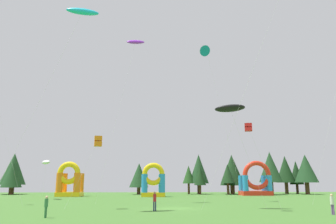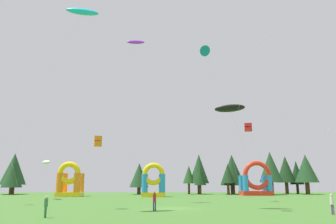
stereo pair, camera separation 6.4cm
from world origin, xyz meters
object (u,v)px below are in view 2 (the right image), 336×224
at_px(kite_teal_delta, 207,51).
at_px(kite_red_box, 248,127).
at_px(kite_black_parafoil, 230,108).
at_px(inflatable_yellow_castle, 256,183).
at_px(kite_white_parafoil, 46,162).
at_px(kite_orange_box, 98,141).
at_px(person_far_side, 155,199).
at_px(inflatable_red_slide, 70,183).
at_px(person_midfield, 332,202).
at_px(kite_cyan_parafoil, 83,12).
at_px(person_near_camera, 46,205).
at_px(inflatable_blue_arch, 153,184).
at_px(kite_purple_parafoil, 136,42).

bearing_deg(kite_teal_delta, kite_red_box, -86.48).
relative_size(kite_teal_delta, kite_black_parafoil, 2.12).
bearing_deg(inflatable_yellow_castle, kite_white_parafoil, -160.77).
height_order(kite_teal_delta, inflatable_yellow_castle, kite_teal_delta).
height_order(kite_black_parafoil, kite_orange_box, kite_black_parafoil).
bearing_deg(person_far_side, inflatable_yellow_castle, -107.10).
height_order(kite_red_box, inflatable_red_slide, kite_red_box).
distance_m(kite_white_parafoil, kite_orange_box, 24.03).
bearing_deg(person_midfield, person_far_side, -125.30).
bearing_deg(inflatable_red_slide, kite_black_parafoil, -52.89).
xyz_separation_m(kite_red_box, kite_teal_delta, (-1.02, 16.56, 15.02)).
xyz_separation_m(kite_cyan_parafoil, kite_teal_delta, (16.60, 15.44, 2.06)).
height_order(inflatable_yellow_castle, inflatable_red_slide, inflatable_yellow_castle).
height_order(person_near_camera, inflatable_yellow_castle, inflatable_yellow_castle).
bearing_deg(person_far_side, kite_teal_delta, -104.31).
bearing_deg(kite_orange_box, inflatable_red_slide, 107.39).
bearing_deg(kite_orange_box, kite_white_parafoil, 119.01).
bearing_deg(kite_red_box, kite_orange_box, 167.88).
relative_size(person_far_side, inflatable_yellow_castle, 0.25).
xyz_separation_m(kite_orange_box, person_near_camera, (-2.47, -8.88, -6.08)).
xyz_separation_m(kite_red_box, person_far_side, (-9.51, 0.47, -7.12)).
bearing_deg(inflatable_blue_arch, kite_red_box, -74.51).
height_order(person_far_side, inflatable_red_slide, inflatable_red_slide).
distance_m(kite_cyan_parafoil, person_midfield, 31.24).
bearing_deg(kite_teal_delta, kite_cyan_parafoil, -137.08).
height_order(kite_red_box, kite_black_parafoil, kite_black_parafoil).
relative_size(kite_white_parafoil, person_near_camera, 3.89).
bearing_deg(person_midfield, kite_teal_delta, -179.96).
relative_size(kite_black_parafoil, person_far_side, 6.29).
relative_size(kite_orange_box, inflatable_blue_arch, 1.19).
distance_m(kite_teal_delta, kite_orange_box, 25.48).
xyz_separation_m(kite_red_box, inflatable_red_slide, (-25.64, 35.25, -5.60)).
relative_size(kite_white_parafoil, kite_orange_box, 0.85).
xyz_separation_m(kite_cyan_parafoil, kite_orange_box, (1.97, 2.24, -14.09)).
xyz_separation_m(kite_white_parafoil, kite_purple_parafoil, (14.97, -9.82, 17.62)).
height_order(kite_purple_parafoil, kite_orange_box, kite_purple_parafoil).
bearing_deg(kite_orange_box, person_far_side, -25.21).
relative_size(kite_teal_delta, inflatable_blue_arch, 3.78).
bearing_deg(inflatable_blue_arch, kite_purple_parafoil, -99.70).
xyz_separation_m(kite_red_box, inflatable_blue_arch, (-9.15, 33.04, -5.72)).
relative_size(kite_black_parafoil, kite_orange_box, 1.50).
relative_size(person_midfield, inflatable_red_slide, 0.26).
bearing_deg(person_midfield, inflatable_blue_arch, -176.01).
height_order(kite_white_parafoil, inflatable_yellow_castle, inflatable_yellow_castle).
bearing_deg(person_near_camera, kite_teal_delta, -28.69).
relative_size(kite_white_parafoil, person_midfield, 3.73).
relative_size(kite_black_parafoil, person_midfield, 6.57).
height_order(kite_cyan_parafoil, inflatable_red_slide, kite_cyan_parafoil).
distance_m(kite_red_box, person_far_side, 11.89).
xyz_separation_m(kite_teal_delta, kite_white_parafoil, (-26.27, 7.79, -17.20)).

